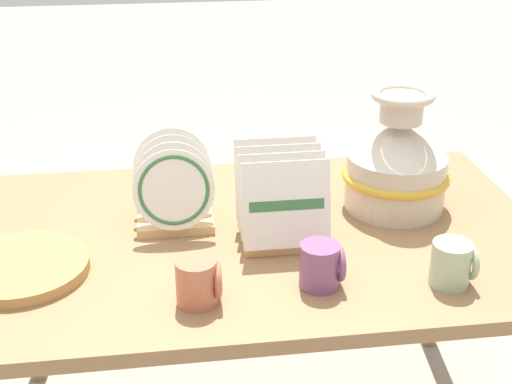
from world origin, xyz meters
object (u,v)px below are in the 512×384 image
Objects in this scene: ceramic_vase at (397,162)px; mug_sage_glaze at (453,264)px; dish_rack_round_plates at (174,193)px; wicker_charger_stack at (22,268)px; mug_plum_glaze at (322,265)px; mug_terracotta_glaze at (199,281)px; dish_rack_square_plates at (281,208)px.

ceramic_vase reaches higher than mug_sage_glaze.
dish_rack_round_plates reaches higher than wicker_charger_stack.
ceramic_vase is 3.20× the size of mug_plum_glaze.
dish_rack_round_plates is (-0.58, -0.02, -0.04)m from ceramic_vase.
ceramic_vase is at bearing 1.87° from dish_rack_round_plates.
dish_rack_square_plates is at bearing 49.52° from mug_terracotta_glaze.
mug_plum_glaze is (0.27, 0.03, 0.00)m from mug_terracotta_glaze.
ceramic_vase is 0.67m from mug_terracotta_glaze.
dish_rack_round_plates is 2.19× the size of mug_plum_glaze.
mug_plum_glaze is at bearing -12.20° from wicker_charger_stack.
dish_rack_square_plates is 0.33m from mug_terracotta_glaze.
dish_rack_square_plates is 0.23m from mug_plum_glaze.
mug_sage_glaze is at bearing -6.31° from mug_plum_glaze.
mug_sage_glaze is (0.01, -0.39, -0.08)m from ceramic_vase.
dish_rack_square_plates is (-0.33, -0.13, -0.05)m from ceramic_vase.
dish_rack_square_plates is 0.42m from mug_sage_glaze.
dish_rack_round_plates is 0.74× the size of wicker_charger_stack.
mug_terracotta_glaze is (0.04, -0.36, -0.03)m from dish_rack_round_plates.
dish_rack_round_plates reaches higher than mug_sage_glaze.
wicker_charger_stack is (-0.60, -0.08, -0.07)m from dish_rack_square_plates.
wicker_charger_stack is (-0.35, -0.19, -0.07)m from dish_rack_round_plates.
ceramic_vase is 0.96m from wicker_charger_stack.
mug_terracotta_glaze is (-0.21, -0.25, -0.03)m from dish_rack_square_plates.
wicker_charger_stack is (-0.93, -0.21, -0.12)m from ceramic_vase.
mug_terracotta_glaze is 0.55m from mug_sage_glaze.
wicker_charger_stack is at bearing -172.28° from dish_rack_square_plates.
mug_terracotta_glaze is at bearing -23.68° from wicker_charger_stack.
mug_plum_glaze reaches higher than wicker_charger_stack.
mug_terracotta_glaze reaches higher than wicker_charger_stack.
mug_sage_glaze is 0.28m from mug_plum_glaze.
dish_rack_round_plates is 2.19× the size of mug_terracotta_glaze.
wicker_charger_stack is 0.42m from mug_terracotta_glaze.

